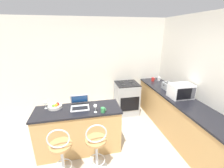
{
  "coord_description": "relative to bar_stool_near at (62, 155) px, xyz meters",
  "views": [
    {
      "loc": [
        -0.39,
        -1.64,
        2.25
      ],
      "look_at": [
        0.34,
        1.83,
        1.0
      ],
      "focal_mm": 24.0,
      "sensor_mm": 36.0,
      "label": 1
    }
  ],
  "objects": [
    {
      "name": "bar_stool_near",
      "position": [
        0.0,
        0.0,
        0.0
      ],
      "size": [
        0.4,
        0.4,
        0.97
      ],
      "color": "silver",
      "rests_on": "ground_plane"
    },
    {
      "name": "wine_glass_short",
      "position": [
        -0.3,
        0.74,
        0.56
      ],
      "size": [
        0.07,
        0.07,
        0.16
      ],
      "color": "silver",
      "rests_on": "breakfast_bar"
    },
    {
      "name": "microwave",
      "position": [
        2.44,
        0.67,
        0.59
      ],
      "size": [
        0.47,
        0.34,
        0.3
      ],
      "color": "white",
      "rests_on": "counter_right"
    },
    {
      "name": "mug_green",
      "position": [
        0.71,
        0.39,
        0.49
      ],
      "size": [
        0.09,
        0.07,
        0.09
      ],
      "color": "#338447",
      "rests_on": "breakfast_bar"
    },
    {
      "name": "mug_red",
      "position": [
        2.39,
        1.83,
        0.5
      ],
      "size": [
        0.1,
        0.08,
        0.1
      ],
      "color": "red",
      "rests_on": "counter_right"
    },
    {
      "name": "fruit_bowl",
      "position": [
        -0.14,
        0.72,
        0.48
      ],
      "size": [
        0.25,
        0.25,
        0.11
      ],
      "color": "silver",
      "rests_on": "breakfast_bar"
    },
    {
      "name": "counter_right",
      "position": [
        2.43,
        0.66,
        -0.0
      ],
      "size": [
        0.61,
        2.92,
        0.9
      ],
      "color": "tan",
      "rests_on": "ground_plane"
    },
    {
      "name": "mug_white",
      "position": [
        2.57,
        1.84,
        0.5
      ],
      "size": [
        0.09,
        0.08,
        0.1
      ],
      "color": "white",
      "rests_on": "counter_right"
    },
    {
      "name": "wall_back",
      "position": [
        0.78,
        2.14,
        0.85
      ],
      "size": [
        12.0,
        0.06,
        2.6
      ],
      "color": "silver",
      "rests_on": "ground_plane"
    },
    {
      "name": "toaster",
      "position": [
        2.43,
        1.16,
        0.53
      ],
      "size": [
        0.2,
        0.24,
        0.17
      ],
      "color": "#9EA3A8",
      "rests_on": "counter_right"
    },
    {
      "name": "laptop",
      "position": [
        0.31,
        0.68,
        0.5
      ],
      "size": [
        0.33,
        0.33,
        0.23
      ],
      "color": "silver",
      "rests_on": "breakfast_bar"
    },
    {
      "name": "stove_range",
      "position": [
        1.6,
        1.79,
        -0.0
      ],
      "size": [
        0.61,
        0.6,
        0.9
      ],
      "color": "#9EA3A8",
      "rests_on": "ground_plane"
    },
    {
      "name": "bar_stool_far",
      "position": [
        0.54,
        0.0,
        0.0
      ],
      "size": [
        0.4,
        0.4,
        0.97
      ],
      "color": "silver",
      "rests_on": "ground_plane"
    },
    {
      "name": "wine_glass_tall",
      "position": [
        0.58,
        0.41,
        0.56
      ],
      "size": [
        0.07,
        0.07,
        0.16
      ],
      "color": "silver",
      "rests_on": "breakfast_bar"
    },
    {
      "name": "breakfast_bar",
      "position": [
        0.27,
        0.59,
        -0.0
      ],
      "size": [
        1.57,
        0.57,
        0.9
      ],
      "color": "tan",
      "rests_on": "ground_plane"
    }
  ]
}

